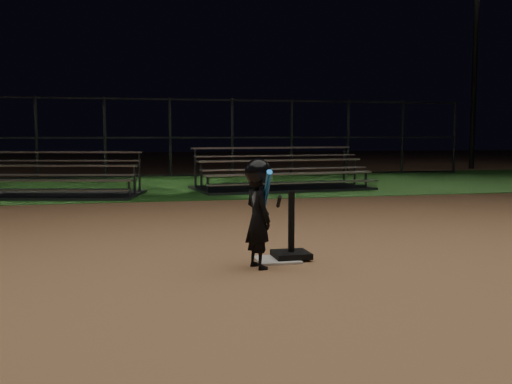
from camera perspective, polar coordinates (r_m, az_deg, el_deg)
name	(u,v)px	position (r m, az deg, el deg)	size (l,w,h in m)	color
ground	(277,261)	(6.48, 2.01, -6.56)	(80.00, 80.00, 0.00)	#A5724B
grass_strip	(180,185)	(16.26, -7.20, 0.71)	(60.00, 8.00, 0.01)	#1F4E19
home_plate	(277,260)	(6.48, 2.01, -6.45)	(0.45, 0.45, 0.02)	beige
batting_tee	(291,245)	(6.54, 3.37, -5.09)	(0.38, 0.38, 0.73)	black
child_batter	(258,210)	(6.04, 0.22, -1.75)	(0.41, 0.64, 1.11)	black
bleacher_left	(47,187)	(13.84, -19.24, 0.42)	(4.31, 2.81, 0.97)	#A2A2A6
bleacher_right	(282,181)	(14.76, 2.49, 1.07)	(4.43, 2.51, 1.04)	silver
backstop_fence	(170,138)	(19.19, -8.17, 5.14)	(20.08, 0.08, 2.50)	#38383D
light_pole_right	(476,41)	(25.36, 20.23, 13.32)	(0.90, 0.53, 8.30)	#2D2D30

